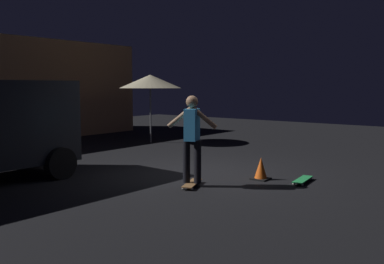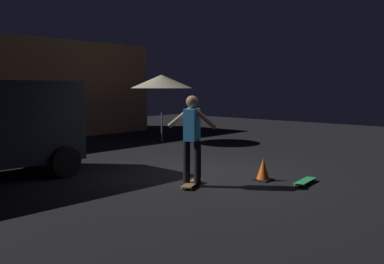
{
  "view_description": "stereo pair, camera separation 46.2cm",
  "coord_description": "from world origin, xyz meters",
  "px_view_note": "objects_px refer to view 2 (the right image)",
  "views": [
    {
      "loc": [
        -7.3,
        -5.58,
        1.91
      ],
      "look_at": [
        -1.04,
        -0.68,
        1.05
      ],
      "focal_mm": 39.51,
      "sensor_mm": 36.0,
      "label": 1
    },
    {
      "loc": [
        -7.01,
        -5.94,
        1.91
      ],
      "look_at": [
        -1.04,
        -0.68,
        1.05
      ],
      "focal_mm": 39.51,
      "sensor_mm": 36.0,
      "label": 2
    }
  ],
  "objects_px": {
    "patio_umbrella": "(161,82)",
    "skateboard_spare": "(305,181)",
    "skateboard_ridden": "(192,183)",
    "traffic_cone": "(263,170)",
    "skater": "(192,133)"
  },
  "relations": [
    {
      "from": "patio_umbrella",
      "to": "traffic_cone",
      "type": "distance_m",
      "value": 6.72
    },
    {
      "from": "skateboard_ridden",
      "to": "patio_umbrella",
      "type": "bearing_deg",
      "value": 50.47
    },
    {
      "from": "patio_umbrella",
      "to": "skateboard_spare",
      "type": "xyz_separation_m",
      "value": [
        -2.55,
        -6.59,
        -2.02
      ]
    },
    {
      "from": "skateboard_ridden",
      "to": "traffic_cone",
      "type": "xyz_separation_m",
      "value": [
        1.35,
        -0.75,
        0.16
      ]
    },
    {
      "from": "skateboard_spare",
      "to": "skater",
      "type": "relative_size",
      "value": 0.48
    },
    {
      "from": "skateboard_ridden",
      "to": "skateboard_spare",
      "type": "height_order",
      "value": "same"
    },
    {
      "from": "traffic_cone",
      "to": "patio_umbrella",
      "type": "bearing_deg",
      "value": 64.04
    },
    {
      "from": "skater",
      "to": "traffic_cone",
      "type": "bearing_deg",
      "value": -29.11
    },
    {
      "from": "patio_umbrella",
      "to": "skateboard_spare",
      "type": "distance_m",
      "value": 7.35
    },
    {
      "from": "skateboard_spare",
      "to": "skater",
      "type": "height_order",
      "value": "skater"
    },
    {
      "from": "patio_umbrella",
      "to": "traffic_cone",
      "type": "bearing_deg",
      "value": -115.96
    },
    {
      "from": "patio_umbrella",
      "to": "skateboard_spare",
      "type": "relative_size",
      "value": 2.88
    },
    {
      "from": "patio_umbrella",
      "to": "skater",
      "type": "height_order",
      "value": "patio_umbrella"
    },
    {
      "from": "skater",
      "to": "skateboard_spare",
      "type": "bearing_deg",
      "value": -43.54
    },
    {
      "from": "skater",
      "to": "skateboard_ridden",
      "type": "bearing_deg",
      "value": -153.43
    }
  ]
}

